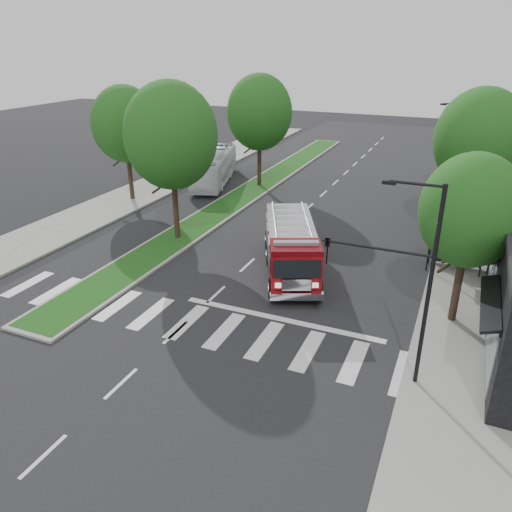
# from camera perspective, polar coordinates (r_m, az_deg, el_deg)

# --- Properties ---
(ground) EXTENTS (140.00, 140.00, 0.00)m
(ground) POSITION_cam_1_polar(r_m,az_deg,el_deg) (26.29, -4.59, -4.41)
(ground) COLOR black
(ground) RESTS_ON ground
(sidewalk_right) EXTENTS (5.00, 80.00, 0.15)m
(sidewalk_right) POSITION_cam_1_polar(r_m,az_deg,el_deg) (32.82, 23.98, -0.43)
(sidewalk_right) COLOR gray
(sidewalk_right) RESTS_ON ground
(sidewalk_left) EXTENTS (5.00, 80.00, 0.15)m
(sidewalk_left) POSITION_cam_1_polar(r_m,az_deg,el_deg) (41.57, -16.08, 5.58)
(sidewalk_left) COLOR gray
(sidewalk_left) RESTS_ON ground
(median) EXTENTS (3.00, 50.00, 0.15)m
(median) POSITION_cam_1_polar(r_m,az_deg,el_deg) (43.78, -0.65, 7.42)
(median) COLOR gray
(median) RESTS_ON ground
(bus_shelter) EXTENTS (3.20, 1.60, 2.61)m
(bus_shelter) POSITION_cam_1_polar(r_m,az_deg,el_deg) (30.35, 22.10, 2.03)
(bus_shelter) COLOR black
(bus_shelter) RESTS_ON ground
(tree_right_near) EXTENTS (4.40, 4.40, 8.05)m
(tree_right_near) POSITION_cam_1_polar(r_m,az_deg,el_deg) (23.43, 23.36, 4.74)
(tree_right_near) COLOR black
(tree_right_near) RESTS_ON ground
(tree_right_mid) EXTENTS (5.60, 5.60, 9.72)m
(tree_right_mid) POSITION_cam_1_polar(r_m,az_deg,el_deg) (34.90, 24.21, 12.01)
(tree_right_mid) COLOR black
(tree_right_mid) RESTS_ON ground
(tree_right_far) EXTENTS (5.00, 5.00, 8.73)m
(tree_right_far) POSITION_cam_1_polar(r_m,az_deg,el_deg) (44.88, 24.28, 13.35)
(tree_right_far) COLOR black
(tree_right_far) RESTS_ON ground
(tree_median_near) EXTENTS (5.80, 5.80, 10.16)m
(tree_median_near) POSITION_cam_1_polar(r_m,az_deg,el_deg) (31.92, -9.71, 13.38)
(tree_median_near) COLOR black
(tree_median_near) RESTS_ON ground
(tree_median_far) EXTENTS (5.60, 5.60, 9.72)m
(tree_median_far) POSITION_cam_1_polar(r_m,az_deg,el_deg) (44.25, 0.40, 16.09)
(tree_median_far) COLOR black
(tree_median_far) RESTS_ON ground
(tree_left_mid) EXTENTS (5.20, 5.20, 9.16)m
(tree_left_mid) POSITION_cam_1_polar(r_m,az_deg,el_deg) (41.43, -14.74, 14.36)
(tree_left_mid) COLOR black
(tree_left_mid) RESTS_ON ground
(streetlight_right_near) EXTENTS (4.08, 0.22, 8.00)m
(streetlight_right_near) POSITION_cam_1_polar(r_m,az_deg,el_deg) (18.62, 16.70, -1.74)
(streetlight_right_near) COLOR black
(streetlight_right_near) RESTS_ON ground
(streetlight_right_far) EXTENTS (2.11, 0.20, 8.00)m
(streetlight_right_far) POSITION_cam_1_polar(r_m,az_deg,el_deg) (41.17, 22.27, 10.95)
(streetlight_right_far) COLOR black
(streetlight_right_far) RESTS_ON ground
(fire_engine) EXTENTS (5.92, 9.12, 3.06)m
(fire_engine) POSITION_cam_1_polar(r_m,az_deg,el_deg) (28.34, 4.01, 1.05)
(fire_engine) COLOR #560409
(fire_engine) RESTS_ON ground
(city_bus) EXTENTS (5.36, 10.74, 2.92)m
(city_bus) POSITION_cam_1_polar(r_m,az_deg,el_deg) (46.59, -4.78, 10.10)
(city_bus) COLOR silver
(city_bus) RESTS_ON ground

